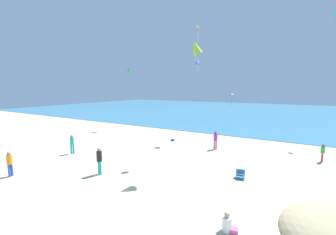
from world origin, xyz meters
TOP-DOWN VIEW (x-y plane):
  - ground_plane at (0.00, 10.00)m, footprint 120.00×120.00m
  - ocean_water at (0.00, 48.31)m, footprint 120.00×60.00m
  - beach_chair_near_camera at (4.53, 6.65)m, footprint 0.65×0.72m
  - cooler_box at (-3.90, 13.05)m, footprint 0.53×0.56m
  - person_1 at (-3.55, 2.64)m, footprint 0.45×0.45m
  - person_2 at (5.21, 1.17)m, footprint 0.68×0.43m
  - person_3 at (1.11, 12.14)m, footprint 0.39×0.39m
  - person_4 at (-8.20, -0.48)m, footprint 0.41×0.41m
  - person_5 at (-9.06, 4.61)m, footprint 0.43×0.43m
  - person_6 at (9.26, 12.95)m, footprint 0.28×0.28m
  - kite_green at (-12.57, 16.51)m, footprint 1.13×1.06m
  - kite_lime at (1.31, 6.80)m, footprint 1.14×1.18m
  - kite_purple at (0.34, 20.34)m, footprint 0.54×0.66m
  - kite_blue at (-1.93, 14.92)m, footprint 0.56×0.76m
  - kite_orange at (0.14, 10.00)m, footprint 0.44×0.55m
  - kite_teal at (10.20, 22.53)m, footprint 0.52×0.50m

SIDE VIEW (x-z plane):
  - ground_plane at x=0.00m, z-range 0.00..0.00m
  - ocean_water at x=0.00m, z-range 0.00..0.05m
  - cooler_box at x=-3.90m, z-range 0.00..0.28m
  - beach_chair_near_camera at x=4.53m, z-range -0.02..0.54m
  - person_2 at x=5.21m, z-range -0.10..0.69m
  - person_6 at x=9.26m, z-range 0.11..1.49m
  - person_4 at x=-8.20m, z-range 0.12..1.74m
  - person_5 at x=-9.06m, z-range 0.13..1.78m
  - person_3 at x=1.11m, z-range 0.13..1.85m
  - person_1 at x=-3.55m, z-range 0.14..1.91m
  - kite_purple at x=0.34m, z-range 4.02..5.67m
  - kite_green at x=-12.57m, z-range 7.21..9.07m
  - kite_lime at x=1.31m, z-range 7.53..8.97m
  - kite_blue at x=-1.93m, z-range 7.70..9.11m
  - kite_orange at x=0.14m, z-range 9.62..11.27m
  - kite_teal at x=10.20m, z-range 12.76..14.16m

